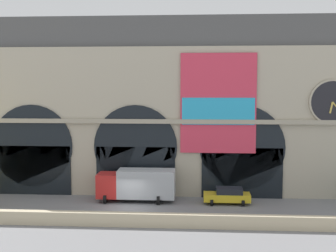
{
  "coord_description": "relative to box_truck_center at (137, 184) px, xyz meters",
  "views": [
    {
      "loc": [
        6.39,
        -39.19,
        11.14
      ],
      "look_at": [
        3.3,
        5.0,
        7.19
      ],
      "focal_mm": 47.55,
      "sensor_mm": 36.0,
      "label": 1
    }
  ],
  "objects": [
    {
      "name": "box_truck_center",
      "position": [
        0.0,
        0.0,
        0.0
      ],
      "size": [
        7.5,
        2.91,
        3.12
      ],
      "color": "red",
      "rests_on": "ground"
    },
    {
      "name": "station_building",
      "position": [
        -0.41,
        4.34,
        7.14
      ],
      "size": [
        44.94,
        4.87,
        18.21
      ],
      "color": "#B2A891",
      "rests_on": "ground"
    },
    {
      "name": "quay_parapet_wall",
      "position": [
        -0.46,
        -7.74,
        -1.15
      ],
      "size": [
        90.0,
        0.7,
        1.09
      ],
      "primitive_type": "cube",
      "color": "#BCAD8C",
      "rests_on": "ground"
    },
    {
      "name": "ground_plane",
      "position": [
        -0.46,
        -2.88,
        -1.7
      ],
      "size": [
        200.0,
        200.0,
        0.0
      ],
      "primitive_type": "plane",
      "color": "slate"
    },
    {
      "name": "car_mideast",
      "position": [
        8.67,
        -0.3,
        -0.9
      ],
      "size": [
        4.4,
        2.22,
        1.55
      ],
      "color": "gold",
      "rests_on": "ground"
    }
  ]
}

